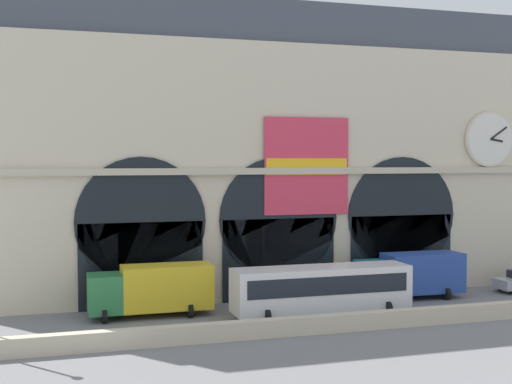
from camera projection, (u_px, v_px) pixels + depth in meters
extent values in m
plane|color=slate|center=(305.00, 315.00, 41.82)|extent=(200.00, 200.00, 0.00)
cube|color=beige|center=(332.00, 323.00, 37.69)|extent=(90.00, 0.70, 0.99)
cube|color=beige|center=(268.00, 171.00, 48.52)|extent=(39.31, 4.91, 17.56)
cube|color=#424751|center=(267.00, 27.00, 48.31)|extent=(39.31, 4.31, 3.03)
cube|color=black|center=(142.00, 265.00, 43.71)|extent=(8.00, 0.20, 5.57)
cylinder|color=black|center=(141.00, 222.00, 43.58)|extent=(8.42, 0.20, 8.42)
cube|color=black|center=(279.00, 259.00, 46.42)|extent=(8.00, 0.20, 5.57)
cylinder|color=black|center=(279.00, 219.00, 46.28)|extent=(8.42, 0.20, 8.42)
cube|color=black|center=(401.00, 254.00, 49.12)|extent=(8.00, 0.20, 5.57)
cylinder|color=black|center=(402.00, 215.00, 48.99)|extent=(8.42, 0.20, 8.42)
cylinder|color=beige|center=(489.00, 139.00, 50.71)|extent=(4.16, 0.25, 4.16)
cylinder|color=silver|center=(490.00, 139.00, 50.60)|extent=(3.85, 0.06, 3.85)
cube|color=black|center=(497.00, 140.00, 50.70)|extent=(1.07, 0.04, 0.33)
cube|color=black|center=(499.00, 133.00, 50.70)|extent=(1.43, 0.04, 1.01)
cube|color=#D8334C|center=(307.00, 166.00, 46.56)|extent=(6.13, 0.12, 6.67)
cube|color=yellow|center=(307.00, 167.00, 46.49)|extent=(5.89, 0.04, 1.15)
cube|color=#C0B49A|center=(280.00, 171.00, 46.03)|extent=(39.31, 0.50, 0.44)
cube|color=#2D7A42|center=(105.00, 293.00, 40.63)|extent=(2.00, 2.30, 2.30)
cube|color=gold|center=(167.00, 287.00, 41.71)|extent=(5.50, 2.30, 2.70)
cylinder|color=black|center=(105.00, 316.00, 39.67)|extent=(0.28, 0.84, 0.84)
cylinder|color=black|center=(102.00, 309.00, 41.65)|extent=(0.28, 0.84, 0.84)
cylinder|color=black|center=(190.00, 311.00, 41.14)|extent=(0.28, 0.84, 0.84)
cylinder|color=black|center=(184.00, 304.00, 43.12)|extent=(0.28, 0.84, 0.84)
cube|color=white|center=(322.00, 288.00, 41.17)|extent=(11.00, 2.50, 2.60)
cube|color=black|center=(330.00, 286.00, 39.94)|extent=(10.12, 0.04, 1.10)
cylinder|color=black|center=(267.00, 318.00, 39.04)|extent=(0.28, 1.00, 1.00)
cylinder|color=black|center=(256.00, 309.00, 41.19)|extent=(0.28, 1.00, 1.00)
cylinder|color=black|center=(387.00, 309.00, 41.27)|extent=(0.28, 1.00, 1.00)
cylinder|color=black|center=(371.00, 302.00, 43.42)|extent=(0.28, 1.00, 1.00)
cube|color=#19727A|center=(373.00, 278.00, 45.90)|extent=(2.00, 2.30, 2.30)
cube|color=#28479E|center=(423.00, 273.00, 46.97)|extent=(5.50, 2.30, 2.70)
cylinder|color=black|center=(379.00, 298.00, 44.93)|extent=(0.28, 0.84, 0.84)
cylinder|color=black|center=(365.00, 292.00, 46.91)|extent=(0.28, 0.84, 0.84)
cylinder|color=black|center=(446.00, 294.00, 46.41)|extent=(0.28, 0.84, 0.84)
cylinder|color=black|center=(430.00, 288.00, 48.39)|extent=(0.28, 0.84, 0.84)
cylinder|color=black|center=(501.00, 287.00, 49.57)|extent=(0.28, 0.60, 0.60)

